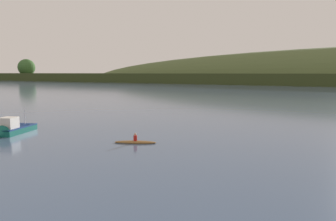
# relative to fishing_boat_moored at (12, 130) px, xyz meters

# --- Properties ---
(fishing_boat_moored) EXTENTS (3.90, 5.48, 3.19)m
(fishing_boat_moored) POSITION_rel_fishing_boat_moored_xyz_m (0.00, 0.00, 0.00)
(fishing_boat_moored) COLOR #0F564C
(fishing_boat_moored) RESTS_ON ground
(canoe_with_paddler) EXTENTS (3.66, 2.51, 1.02)m
(canoe_with_paddler) POSITION_rel_fishing_boat_moored_xyz_m (13.29, 3.71, -0.31)
(canoe_with_paddler) COLOR brown
(canoe_with_paddler) RESTS_ON ground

